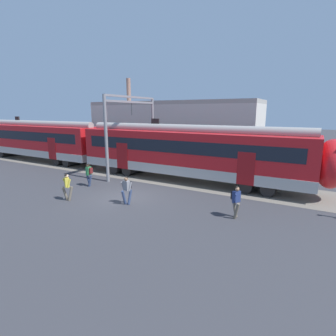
# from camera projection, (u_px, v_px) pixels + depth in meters

# --- Properties ---
(ground_plane) EXTENTS (160.00, 160.00, 0.00)m
(ground_plane) POSITION_uv_depth(u_px,v_px,m) (124.00, 198.00, 16.39)
(ground_plane) COLOR #38383D
(track_bed) EXTENTS (80.00, 4.40, 0.01)m
(track_bed) POSITION_uv_depth(u_px,v_px,m) (85.00, 166.00, 25.80)
(track_bed) COLOR slate
(track_bed) RESTS_ON ground
(commuter_train) EXTENTS (38.05, 3.07, 4.73)m
(commuter_train) POSITION_uv_depth(u_px,v_px,m) (102.00, 145.00, 24.12)
(commuter_train) COLOR #B7B2AD
(commuter_train) RESTS_ON ground
(pedestrian_green) EXTENTS (0.67, 0.54, 1.67)m
(pedestrian_green) POSITION_uv_depth(u_px,v_px,m) (89.00, 173.00, 18.69)
(pedestrian_green) COLOR navy
(pedestrian_green) RESTS_ON ground
(pedestrian_yellow) EXTENTS (0.66, 0.53, 1.67)m
(pedestrian_yellow) POSITION_uv_depth(u_px,v_px,m) (67.00, 185.00, 15.67)
(pedestrian_yellow) COLOR #6B6051
(pedestrian_yellow) RESTS_ON ground
(pedestrian_grey) EXTENTS (0.59, 0.62, 1.67)m
(pedestrian_grey) POSITION_uv_depth(u_px,v_px,m) (127.00, 188.00, 14.99)
(pedestrian_grey) COLOR navy
(pedestrian_grey) RESTS_ON ground
(pedestrian_navy) EXTENTS (0.56, 0.66, 1.67)m
(pedestrian_navy) POSITION_uv_depth(u_px,v_px,m) (236.00, 199.00, 13.06)
(pedestrian_navy) COLOR #6B6051
(pedestrian_navy) RESTS_ON ground
(catenary_gantry) EXTENTS (0.24, 6.64, 6.53)m
(catenary_gantry) POSITION_uv_depth(u_px,v_px,m) (132.00, 123.00, 22.01)
(catenary_gantry) COLOR gray
(catenary_gantry) RESTS_ON ground
(background_building) EXTENTS (19.61, 5.00, 9.20)m
(background_building) POSITION_uv_depth(u_px,v_px,m) (171.00, 130.00, 29.90)
(background_building) COLOR beige
(background_building) RESTS_ON ground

